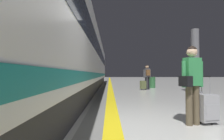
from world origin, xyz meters
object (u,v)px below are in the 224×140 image
at_px(passenger_near, 147,75).
at_px(waste_bin, 152,82).
at_px(platform_pillar, 195,62).
at_px(traveller_foreground, 192,79).
at_px(high_speed_train, 69,46).
at_px(rolling_suitcase_foreground, 208,108).
at_px(suitcase_near, 143,85).

height_order(passenger_near, waste_bin, passenger_near).
relative_size(platform_pillar, waste_bin, 3.96).
bearing_deg(passenger_near, traveller_foreground, -96.02).
relative_size(high_speed_train, passenger_near, 19.65).
bearing_deg(rolling_suitcase_foreground, waste_bin, 82.91).
height_order(high_speed_train, platform_pillar, high_speed_train).
bearing_deg(traveller_foreground, suitcase_near, 86.09).
distance_m(high_speed_train, platform_pillar, 7.02).
bearing_deg(high_speed_train, traveller_foreground, -55.13).
distance_m(rolling_suitcase_foreground, waste_bin, 9.89).
distance_m(passenger_near, suitcase_near, 0.77).
xyz_separation_m(rolling_suitcase_foreground, passenger_near, (0.53, 8.43, 0.67)).
bearing_deg(platform_pillar, passenger_near, 134.95).
xyz_separation_m(passenger_near, suitcase_near, (-0.33, -0.17, -0.68)).
bearing_deg(passenger_near, high_speed_train, -147.19).
xyz_separation_m(passenger_near, platform_pillar, (2.24, -2.24, 0.72)).
height_order(suitcase_near, platform_pillar, platform_pillar).
relative_size(traveller_foreground, waste_bin, 1.81).
height_order(traveller_foreground, passenger_near, passenger_near).
distance_m(suitcase_near, platform_pillar, 3.58).
height_order(traveller_foreground, platform_pillar, platform_pillar).
relative_size(passenger_near, waste_bin, 1.87).
distance_m(passenger_near, waste_bin, 1.64).
distance_m(high_speed_train, rolling_suitcase_foreground, 7.15).
relative_size(traveller_foreground, platform_pillar, 0.46).
relative_size(passenger_near, suitcase_near, 2.80).
bearing_deg(platform_pillar, suitcase_near, 141.00).
xyz_separation_m(suitcase_near, waste_bin, (1.02, 1.55, 0.13)).
height_order(rolling_suitcase_foreground, waste_bin, rolling_suitcase_foreground).
xyz_separation_m(rolling_suitcase_foreground, suitcase_near, (0.20, 8.26, -0.01)).
bearing_deg(high_speed_train, rolling_suitcase_foreground, -52.39).
bearing_deg(waste_bin, rolling_suitcase_foreground, -97.09).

